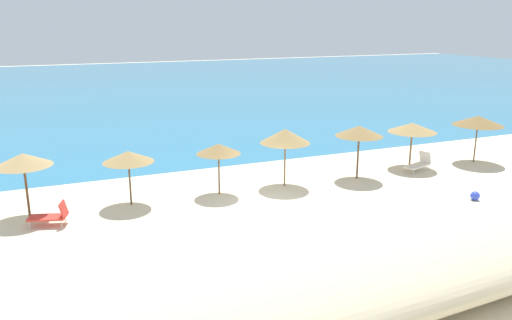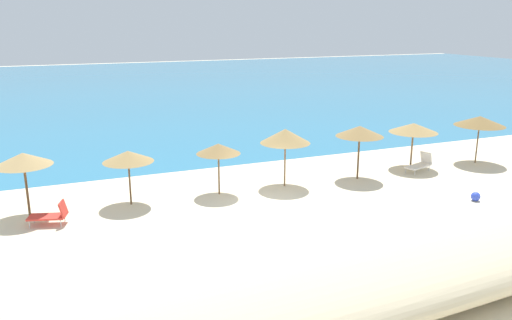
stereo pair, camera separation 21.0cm
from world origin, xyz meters
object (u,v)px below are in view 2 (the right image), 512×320
object	(u,v)px
beach_umbrella_2	(128,156)
beach_umbrella_3	(218,149)
beach_umbrella_4	(285,136)
beach_umbrella_6	(414,128)
lounge_chair_1	(51,215)
beach_umbrella_1	(23,159)
beach_ball	(476,196)
beach_umbrella_5	(360,131)
lounge_chair_0	(420,164)
beach_umbrella_7	(480,121)

from	to	relation	value
beach_umbrella_2	beach_umbrella_3	bearing A→B (deg)	-2.27
beach_umbrella_3	beach_umbrella_4	distance (m)	3.25
beach_umbrella_6	lounge_chair_1	bearing A→B (deg)	-176.02
beach_umbrella_1	beach_ball	bearing A→B (deg)	-16.64
beach_umbrella_5	lounge_chair_1	size ratio (longest dim) A/B	1.71
beach_umbrella_1	lounge_chair_0	size ratio (longest dim) A/B	1.54
beach_umbrella_7	lounge_chair_1	size ratio (longest dim) A/B	1.71
beach_umbrella_2	lounge_chair_0	distance (m)	14.79
lounge_chair_0	beach_ball	size ratio (longest dim) A/B	4.27
beach_umbrella_2	beach_umbrella_7	size ratio (longest dim) A/B	0.88
beach_umbrella_3	beach_umbrella_6	xyz separation A→B (m)	(10.77, 0.26, 0.05)
beach_umbrella_1	lounge_chair_1	distance (m)	2.46
beach_umbrella_4	beach_umbrella_5	xyz separation A→B (m)	(3.83, -0.32, -0.02)
beach_umbrella_1	beach_ball	size ratio (longest dim) A/B	6.58
beach_umbrella_4	lounge_chair_1	xyz separation A→B (m)	(-10.29, -0.94, -2.01)
lounge_chair_1	beach_umbrella_5	bearing A→B (deg)	-70.81
beach_umbrella_1	beach_umbrella_2	distance (m)	3.98
beach_umbrella_1	beach_umbrella_5	bearing A→B (deg)	-2.48
beach_umbrella_2	lounge_chair_0	world-z (taller)	beach_umbrella_2
beach_umbrella_1	beach_ball	xyz separation A→B (m)	(17.87, -5.34, -2.16)
beach_umbrella_5	lounge_chair_1	bearing A→B (deg)	-177.47
beach_umbrella_4	lounge_chair_0	world-z (taller)	beach_umbrella_4
beach_umbrella_2	beach_umbrella_7	bearing A→B (deg)	-1.39
beach_umbrella_3	lounge_chair_1	size ratio (longest dim) A/B	1.51
beach_umbrella_7	beach_umbrella_5	bearing A→B (deg)	-179.52
beach_umbrella_7	beach_umbrella_4	bearing A→B (deg)	178.74
beach_ball	beach_umbrella_7	bearing A→B (deg)	45.39
beach_umbrella_7	lounge_chair_0	distance (m)	4.37
beach_umbrella_4	beach_umbrella_7	size ratio (longest dim) A/B	1.04
beach_umbrella_5	lounge_chair_0	distance (m)	4.24
beach_umbrella_1	beach_ball	world-z (taller)	beach_umbrella_1
beach_umbrella_3	beach_ball	world-z (taller)	beach_umbrella_3
beach_umbrella_4	beach_ball	bearing A→B (deg)	-36.48
beach_umbrella_3	beach_umbrella_7	size ratio (longest dim) A/B	0.88
lounge_chair_1	beach_umbrella_2	bearing A→B (deg)	-53.56
beach_ball	beach_umbrella_3	bearing A→B (deg)	153.19
lounge_chair_0	lounge_chair_1	world-z (taller)	lounge_chair_0
beach_umbrella_1	beach_umbrella_2	size ratio (longest dim) A/B	1.12
beach_umbrella_2	lounge_chair_0	bearing A→B (deg)	-2.38
beach_umbrella_3	lounge_chair_0	bearing A→B (deg)	-2.42
beach_umbrella_5	beach_ball	bearing A→B (deg)	-57.86
beach_umbrella_3	beach_ball	size ratio (longest dim) A/B	5.87
beach_umbrella_1	beach_umbrella_4	distance (m)	11.10
beach_umbrella_4	beach_umbrella_7	bearing A→B (deg)	-1.26
beach_umbrella_5	beach_umbrella_6	distance (m)	3.77
beach_umbrella_7	beach_umbrella_6	bearing A→B (deg)	172.01
beach_umbrella_6	lounge_chair_0	bearing A→B (deg)	-88.24
beach_umbrella_4	lounge_chair_0	xyz separation A→B (m)	(7.56, -0.41, -2.03)
beach_umbrella_4	beach_umbrella_2	bearing A→B (deg)	178.39
beach_umbrella_5	lounge_chair_1	distance (m)	14.27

